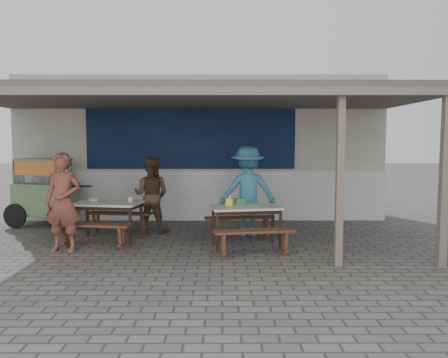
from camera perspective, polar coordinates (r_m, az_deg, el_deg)
name	(u,v)px	position (r m, az deg, el deg)	size (l,w,h in m)	color
ground	(191,251)	(7.78, -4.38, -9.32)	(60.00, 60.00, 0.00)	#605D57
back_wall	(200,149)	(11.12, -3.11, 3.95)	(9.00, 1.28, 3.50)	beige
warung_roof	(194,99)	(8.47, -3.94, 10.35)	(9.00, 4.21, 2.81)	#605652
table_left	(107,206)	(8.68, -14.98, -3.47)	(1.33, 0.91, 0.75)	silver
bench_left_street	(94,230)	(8.17, -16.64, -6.43)	(1.37, 0.46, 0.45)	brown
bench_left_wall	(120,218)	(9.31, -13.44, -4.97)	(1.37, 0.46, 0.45)	brown
table_right	(246,211)	(7.87, 2.92, -4.19)	(1.33, 0.82, 0.75)	silver
bench_right_street	(254,237)	(7.33, 3.95, -7.54)	(1.38, 0.48, 0.45)	brown
bench_right_wall	(239,223)	(8.54, 2.02, -5.72)	(1.38, 0.48, 0.45)	brown
vendor_cart	(45,190)	(10.60, -22.36, -1.29)	(1.97, 1.01, 1.53)	#699462
patron_street_side	(63,202)	(8.05, -20.29, -2.87)	(0.63, 0.41, 1.73)	brown
patron_wall_side	(151,195)	(9.27, -9.47, -2.07)	(0.77, 0.60, 1.58)	#4B3624
patron_right_table	(248,191)	(8.84, 3.12, -1.59)	(1.17, 0.68, 1.82)	teal
tissue_box	(230,202)	(8.00, 0.76, -2.98)	(0.13, 0.13, 0.13)	yellow
donation_box	(240,202)	(8.05, 2.09, -2.96)	(0.18, 0.12, 0.12)	#347646
condiment_jar	(131,199)	(8.68, -12.11, -2.57)	(0.08, 0.08, 0.09)	white
condiment_bowl	(94,200)	(8.87, -16.66, -2.63)	(0.22, 0.22, 0.05)	silver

